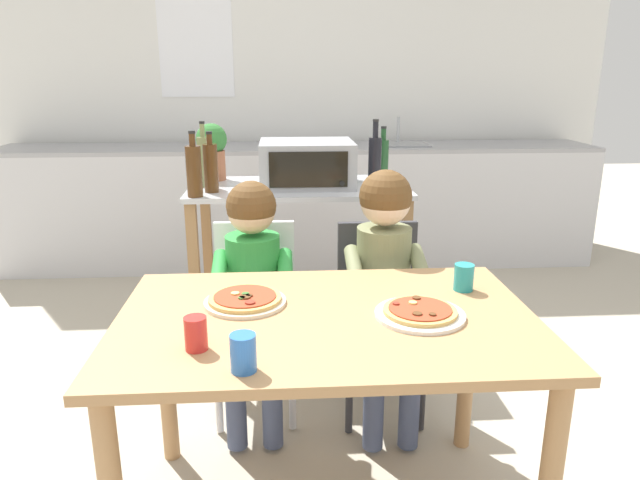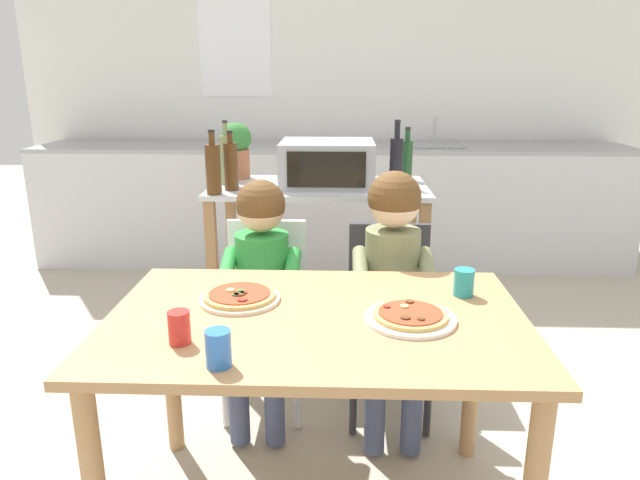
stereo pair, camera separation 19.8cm
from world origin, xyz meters
name	(u,v)px [view 2 (the right image)]	position (x,y,z in m)	size (l,w,h in m)	color
ground_plane	(326,347)	(0.00, 1.24, 0.00)	(12.36, 12.36, 0.00)	#B7AD99
back_wall_tiled	(333,83)	(0.00, 3.15, 1.35)	(4.94, 0.13, 2.70)	white
kitchen_counter	(332,204)	(0.00, 2.74, 0.45)	(4.45, 0.60, 1.11)	silver
kitchen_island_cart	(319,239)	(-0.04, 1.30, 0.59)	(1.10, 0.59, 0.88)	#B7BABF
toaster_oven	(327,163)	(0.00, 1.31, 0.99)	(0.47, 0.41, 0.22)	#999BA0
bottle_tall_green_wine	(213,168)	(-0.53, 1.06, 1.00)	(0.07, 0.07, 0.30)	#4C2D14
bottle_brown_beer	(407,159)	(0.42, 1.47, 0.99)	(0.06, 0.06, 0.28)	#1E4723
bottle_dark_olive_oil	(226,159)	(-0.51, 1.30, 1.01)	(0.06, 0.06, 0.33)	olive
bottle_squat_spirits	(396,160)	(0.35, 1.30, 1.01)	(0.07, 0.07, 0.33)	black
bottle_clear_vinegar	(231,165)	(-0.46, 1.16, 1.00)	(0.07, 0.07, 0.29)	#4C2D14
potted_herb_plant	(237,148)	(-0.49, 1.49, 1.04)	(0.16, 0.16, 0.30)	#9E5B3D
dining_table	(316,347)	(0.00, 0.00, 0.63)	(1.26, 0.82, 0.73)	#AD7F51
dining_chair_left	(266,302)	(-0.25, 0.70, 0.48)	(0.36, 0.36, 0.81)	silver
dining_chair_right	(389,307)	(0.28, 0.66, 0.48)	(0.36, 0.36, 0.81)	#333338
child_in_green_shirt	(261,271)	(-0.25, 0.58, 0.66)	(0.32, 0.42, 1.01)	#424C6B
child_in_olive_shirt	(393,268)	(0.28, 0.55, 0.70)	(0.32, 0.42, 1.05)	#424C6B
pizza_plate_cream	(240,297)	(-0.25, 0.11, 0.74)	(0.26, 0.26, 0.03)	beige
pizza_plate_white	(410,317)	(0.28, -0.03, 0.74)	(0.27, 0.27, 0.03)	white
drinking_cup_blue	(218,349)	(-0.23, -0.32, 0.78)	(0.06, 0.06, 0.10)	blue
drinking_cup_teal	(464,282)	(0.48, 0.18, 0.77)	(0.07, 0.07, 0.09)	teal
drinking_cup_red	(179,327)	(-0.36, -0.20, 0.78)	(0.06, 0.06, 0.09)	red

